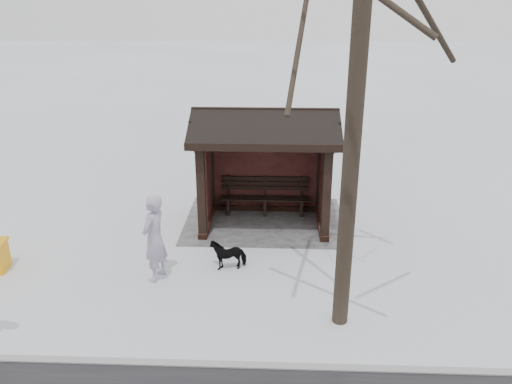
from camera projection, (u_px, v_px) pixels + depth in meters
The scene contains 6 objects.
ground at pixel (264, 224), 13.19m from camera, with size 120.00×120.00×0.00m, color silver.
kerb at pixel (256, 366), 8.07m from camera, with size 120.00×0.15×0.06m, color gray.
trampled_patch at pixel (264, 220), 13.37m from camera, with size 4.20×3.20×0.02m, color gray.
bus_shelter at pixel (265, 143), 12.55m from camera, with size 3.60×2.40×3.09m.
pedestrian at pixel (154, 238), 10.28m from camera, with size 0.69×0.45×1.89m, color #A69DB8.
dog at pixel (228, 254), 10.96m from camera, with size 0.35×0.77×0.65m, color black.
Camera 1 is at (-0.27, 11.99, 5.56)m, focal length 35.00 mm.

